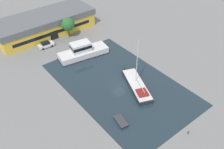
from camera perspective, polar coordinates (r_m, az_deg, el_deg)
ground_plane at (r=55.69m, az=1.65°, el=-2.09°), size 440.00×440.00×0.00m
water_canal at (r=55.68m, az=1.65°, el=-2.08°), size 20.96×34.21×0.01m
warehouse_building at (r=76.61m, az=-15.14°, el=11.14°), size 28.71×11.36×5.41m
quay_tree_near_building at (r=71.81m, az=-10.03°, el=11.27°), size 3.75×3.75×6.00m
parked_car at (r=69.90m, az=-14.86°, el=6.64°), size 4.26×1.99×1.65m
sailboat_moored at (r=54.68m, az=5.64°, el=-2.40°), size 7.18×12.43×11.48m
motor_cruiser at (r=64.06m, az=-6.74°, el=5.29°), size 13.27×6.21×4.03m
small_dinghy at (r=47.52m, az=2.03°, el=-10.62°), size 2.20×3.56×0.48m
mooring_bollard at (r=47.62m, az=17.07°, el=-12.49°), size 0.28×0.28×0.80m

